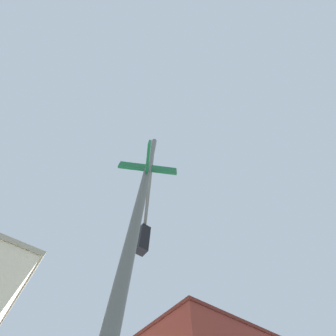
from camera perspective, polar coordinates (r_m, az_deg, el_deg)
name	(u,v)px	position (r m, az deg, el deg)	size (l,w,h in m)	color
traffic_signal_near	(143,222)	(3.70, -8.25, -17.02)	(1.82, 2.93, 5.40)	#474C47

